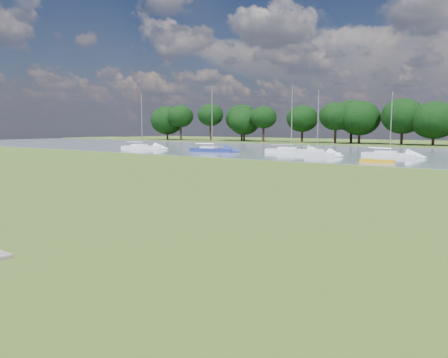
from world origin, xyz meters
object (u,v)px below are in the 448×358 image
Objects in this scene: sailboat_3 at (212,148)px; kayak at (377,161)px; sailboat_5 at (389,153)px; sailboat_1 at (317,152)px; sailboat_7 at (291,149)px; sailboat_4 at (142,146)px.

kayak is at bearing -24.75° from sailboat_3.
kayak is 9.56m from sailboat_5.
sailboat_3 is (-15.61, -1.26, 0.04)m from sailboat_1.
kayak is at bearing -75.22° from sailboat_5.
sailboat_1 is 6.50m from sailboat_7.
sailboat_4 is at bearing -167.06° from sailboat_5.
sailboat_5 is at bearing 95.87° from kayak.
kayak is 0.43× the size of sailboat_5.
sailboat_5 is (7.83, 3.15, -0.05)m from sailboat_1.
sailboat_1 is at bearing -8.79° from sailboat_3.
sailboat_7 reaches higher than sailboat_4.
kayak is 39.09m from sailboat_4.
sailboat_3 is at bearing 165.05° from kayak.
kayak is 25.52m from sailboat_3.
sailboat_3 is 23.86m from sailboat_5.
sailboat_3 is at bearing -21.09° from sailboat_4.
sailboat_4 is (-29.43, -1.84, 0.02)m from sailboat_1.
sailboat_7 is (-5.49, 3.49, 0.00)m from sailboat_1.
sailboat_3 is at bearing -161.38° from sailboat_1.
sailboat_5 is (23.45, 4.41, -0.08)m from sailboat_3.
sailboat_4 is 0.99× the size of sailboat_7.
sailboat_3 reaches higher than sailboat_7.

